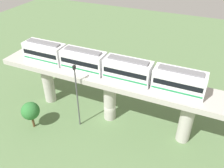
# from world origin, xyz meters

# --- Properties ---
(ground_plane) EXTENTS (120.00, 120.00, 0.00)m
(ground_plane) POSITION_xyz_m (0.00, 0.00, 0.00)
(ground_plane) COLOR #5B7A4C
(viaduct) EXTENTS (5.20, 35.80, 8.07)m
(viaduct) POSITION_xyz_m (0.00, 0.00, 6.28)
(viaduct) COLOR #B7B2AA
(viaduct) RESTS_ON ground
(train) EXTENTS (2.64, 27.45, 3.24)m
(train) POSITION_xyz_m (0.00, -0.73, 9.60)
(train) COLOR white
(train) RESTS_ON viaduct
(parked_car_yellow) EXTENTS (2.19, 4.35, 1.76)m
(parked_car_yellow) POSITION_xyz_m (-12.07, 7.88, 0.74)
(parked_car_yellow) COLOR yellow
(parked_car_yellow) RESTS_ON ground
(parked_car_red) EXTENTS (2.59, 4.47, 1.76)m
(parked_car_red) POSITION_xyz_m (-12.32, -9.79, 0.74)
(parked_car_red) COLOR red
(parked_car_red) RESTS_ON ground
(tree_near_viaduct) EXTENTS (2.73, 2.73, 4.51)m
(tree_near_viaduct) POSITION_xyz_m (6.69, -9.98, 3.12)
(tree_near_viaduct) COLOR brown
(tree_near_viaduct) RESTS_ON ground
(signal_post) EXTENTS (0.44, 0.28, 10.67)m
(signal_post) POSITION_xyz_m (3.40, -3.64, 5.86)
(signal_post) COLOR #4C4C51
(signal_post) RESTS_ON ground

